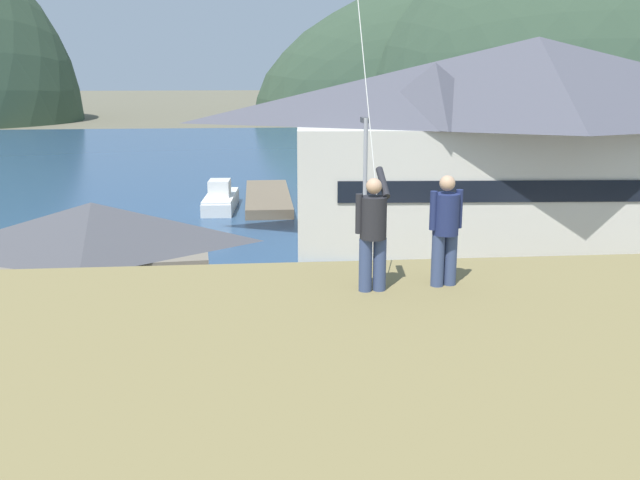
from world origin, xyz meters
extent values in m
plane|color=#66604C|center=(0.00, 0.00, 0.00)|extent=(600.00, 600.00, 0.00)
cube|color=gray|center=(0.00, 5.00, 0.05)|extent=(40.00, 20.00, 0.10)
cube|color=navy|center=(0.00, 60.00, 0.01)|extent=(360.00, 84.00, 0.03)
ellipsoid|color=#334733|center=(57.87, 110.01, 0.00)|extent=(87.73, 72.24, 66.30)
ellipsoid|color=#334733|center=(60.50, 117.37, 0.00)|extent=(127.56, 48.40, 60.87)
cube|color=beige|center=(12.70, 22.78, 3.35)|extent=(27.28, 12.18, 6.71)
cube|color=black|center=(12.35, 17.54, 3.69)|extent=(22.60, 1.59, 1.10)
pyramid|color=#4C4C56|center=(12.70, 22.78, 9.05)|extent=(28.94, 13.33, 4.69)
pyramid|color=#4C4C56|center=(6.60, 21.36, 8.37)|extent=(6.10, 6.10, 3.28)
cube|color=#756B5B|center=(-8.43, 7.18, 1.94)|extent=(7.81, 5.03, 3.87)
pyramid|color=#47474C|center=(-8.43, 7.18, 4.65)|extent=(8.44, 5.53, 1.55)
cube|color=black|center=(-8.25, 4.95, 1.36)|extent=(1.10, 0.15, 2.71)
cube|color=#70604C|center=(-2.14, 35.30, 0.35)|extent=(3.20, 12.62, 0.70)
cube|color=silver|center=(-5.49, 33.09, 0.45)|extent=(2.42, 6.49, 0.90)
cube|color=white|center=(-5.49, 33.09, 0.98)|extent=(2.35, 6.29, 0.16)
cube|color=silver|center=(-5.52, 32.61, 1.61)|extent=(1.54, 2.00, 1.10)
cube|color=silver|center=(1.43, 36.29, 0.45)|extent=(3.00, 7.80, 0.90)
cube|color=white|center=(1.43, 36.29, 0.98)|extent=(2.91, 7.57, 0.16)
cube|color=silver|center=(1.39, 35.72, 1.61)|extent=(1.88, 2.41, 1.10)
cube|color=black|center=(8.92, 7.31, 0.82)|extent=(4.23, 1.88, 0.80)
cube|color=black|center=(9.07, 7.31, 1.57)|extent=(2.13, 1.64, 0.70)
cube|color=black|center=(9.07, 7.31, 1.54)|extent=(2.17, 1.67, 0.32)
cylinder|color=black|center=(7.58, 8.25, 0.42)|extent=(0.64, 0.23, 0.64)
cylinder|color=black|center=(7.54, 6.42, 0.42)|extent=(0.64, 0.23, 0.64)
cylinder|color=black|center=(10.31, 8.20, 0.42)|extent=(0.64, 0.23, 0.64)
cylinder|color=black|center=(10.27, 6.36, 0.42)|extent=(0.64, 0.23, 0.64)
cube|color=#236633|center=(0.76, 5.57, 0.82)|extent=(4.22, 1.84, 0.80)
cube|color=#1E562B|center=(0.61, 5.57, 1.57)|extent=(2.11, 1.62, 0.70)
cube|color=black|center=(0.61, 5.57, 1.54)|extent=(2.16, 1.65, 0.32)
cylinder|color=black|center=(2.13, 4.67, 0.42)|extent=(0.64, 0.23, 0.64)
cylinder|color=black|center=(2.12, 6.50, 0.42)|extent=(0.64, 0.23, 0.64)
cylinder|color=black|center=(-0.60, 4.64, 0.42)|extent=(0.64, 0.23, 0.64)
cylinder|color=black|center=(-0.61, 6.48, 0.42)|extent=(0.64, 0.23, 0.64)
cube|color=navy|center=(-8.71, 1.66, 0.82)|extent=(4.23, 1.86, 0.80)
cube|color=navy|center=(-8.56, 1.66, 1.57)|extent=(2.12, 1.63, 0.70)
cube|color=black|center=(-8.56, 1.66, 1.54)|extent=(2.17, 1.66, 0.32)
cylinder|color=black|center=(-10.07, 2.60, 0.42)|extent=(0.64, 0.23, 0.64)
cylinder|color=black|center=(-7.34, 2.55, 0.42)|extent=(0.64, 0.23, 0.64)
cylinder|color=black|center=(-7.36, 0.72, 0.42)|extent=(0.64, 0.23, 0.64)
cube|color=slate|center=(-2.31, 0.54, 0.82)|extent=(4.36, 2.21, 0.80)
cube|color=#5B5B5F|center=(-2.46, 0.53, 1.57)|extent=(2.25, 1.80, 0.70)
cube|color=black|center=(-2.46, 0.53, 1.54)|extent=(2.29, 1.84, 0.32)
cylinder|color=black|center=(-0.86, -0.24, 0.42)|extent=(0.66, 0.28, 0.64)
cylinder|color=black|center=(-1.04, 1.59, 0.42)|extent=(0.66, 0.28, 0.64)
cylinder|color=black|center=(-3.58, -0.51, 0.42)|extent=(0.66, 0.28, 0.64)
cylinder|color=black|center=(-3.76, 1.32, 0.42)|extent=(0.66, 0.28, 0.64)
cylinder|color=#ADADB2|center=(1.22, 10.50, 3.99)|extent=(0.16, 0.16, 7.79)
cube|color=#4C4C51|center=(1.22, 10.85, 7.79)|extent=(0.24, 0.70, 0.20)
cylinder|color=#384770|center=(-1.36, -6.05, 6.83)|extent=(0.20, 0.20, 0.82)
cylinder|color=#384770|center=(-1.14, -6.03, 6.83)|extent=(0.20, 0.20, 0.82)
cylinder|color=#232328|center=(-1.25, -6.04, 7.56)|extent=(0.40, 0.40, 0.64)
sphere|color=tan|center=(-1.25, -6.04, 8.04)|extent=(0.24, 0.24, 0.24)
cylinder|color=#232328|center=(-1.09, -5.85, 8.06)|extent=(0.15, 0.56, 0.43)
cylinder|color=#232328|center=(-1.47, -6.06, 7.63)|extent=(0.11, 0.11, 0.60)
cylinder|color=#384770|center=(-0.21, -5.90, 6.83)|extent=(0.20, 0.20, 0.82)
cylinder|color=#384770|center=(0.01, -5.85, 6.83)|extent=(0.20, 0.20, 0.82)
cylinder|color=navy|center=(-0.10, -5.88, 7.56)|extent=(0.40, 0.40, 0.64)
sphere|color=tan|center=(-0.10, -5.88, 8.04)|extent=(0.24, 0.24, 0.24)
cylinder|color=navy|center=(-0.31, -5.92, 7.63)|extent=(0.11, 0.11, 0.60)
cylinder|color=navy|center=(0.12, -5.83, 7.63)|extent=(0.11, 0.11, 0.60)
camera|label=1|loc=(-3.00, -16.26, 9.75)|focal=39.60mm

